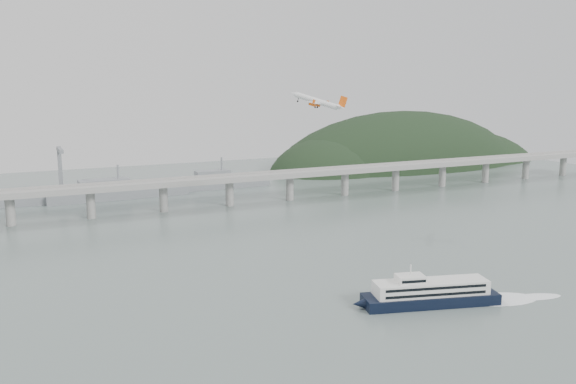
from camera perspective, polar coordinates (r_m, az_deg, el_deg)
ground at (r=275.90m, az=4.95°, el=-9.26°), size 900.00×900.00×0.00m
bridge at (r=449.97m, az=-8.04°, el=0.70°), size 800.00×22.00×23.90m
headland at (r=703.74m, az=11.45°, el=1.03°), size 365.00×155.00×156.00m
ferry at (r=265.32m, az=13.19°, el=-9.21°), size 92.90×34.58×17.84m
airliner at (r=354.44m, az=2.82°, el=8.45°), size 27.38×26.84×11.95m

